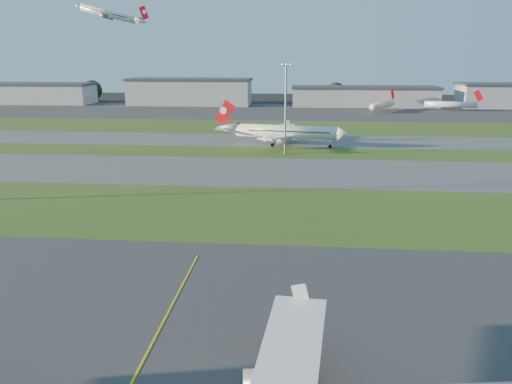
# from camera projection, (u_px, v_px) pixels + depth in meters

# --- Properties ---
(grass_strip_a) EXTENTS (300.00, 34.00, 0.01)m
(grass_strip_a) POSITION_uv_depth(u_px,v_px,m) (195.00, 209.00, 92.86)
(grass_strip_a) COLOR #34541C
(grass_strip_a) RESTS_ON ground
(taxiway_a) EXTENTS (300.00, 32.00, 0.01)m
(taxiway_a) POSITION_uv_depth(u_px,v_px,m) (222.00, 170.00, 124.57)
(taxiway_a) COLOR #515154
(taxiway_a) RESTS_ON ground
(grass_strip_b) EXTENTS (300.00, 18.00, 0.01)m
(grass_strip_b) POSITION_uv_depth(u_px,v_px,m) (235.00, 152.00, 148.60)
(grass_strip_b) COLOR #34541C
(grass_strip_b) RESTS_ON ground
(taxiway_b) EXTENTS (300.00, 26.00, 0.01)m
(taxiway_b) POSITION_uv_depth(u_px,v_px,m) (243.00, 140.00, 169.74)
(taxiway_b) COLOR #515154
(taxiway_b) RESTS_ON ground
(grass_strip_c) EXTENTS (300.00, 40.00, 0.01)m
(grass_strip_c) POSITION_uv_depth(u_px,v_px,m) (252.00, 127.00, 201.45)
(grass_strip_c) COLOR #34541C
(grass_strip_c) RESTS_ON ground
(apron_far) EXTENTS (400.00, 80.00, 0.01)m
(apron_far) POSITION_uv_depth(u_px,v_px,m) (263.00, 111.00, 259.11)
(apron_far) COLOR #333335
(apron_far) RESTS_ON ground
(airliner_taxiing) EXTENTS (39.88, 33.56, 12.52)m
(airliner_taxiing) POSITION_uv_depth(u_px,v_px,m) (285.00, 132.00, 157.64)
(airliner_taxiing) COLOR white
(airliner_taxiing) RESTS_ON ground
(airliner_departing) EXTENTS (34.64, 29.25, 10.82)m
(airliner_departing) POSITION_uv_depth(u_px,v_px,m) (109.00, 14.00, 255.11)
(airliner_departing) COLOR white
(mini_jet_near) EXTENTS (16.22, 25.41, 9.48)m
(mini_jet_near) POSITION_uv_depth(u_px,v_px,m) (383.00, 105.00, 256.32)
(mini_jet_near) COLOR white
(mini_jet_near) RESTS_ON ground
(mini_jet_far) EXTENTS (28.50, 7.29, 9.48)m
(mini_jet_far) POSITION_uv_depth(u_px,v_px,m) (451.00, 104.00, 259.24)
(mini_jet_far) COLOR white
(mini_jet_far) RESTS_ON ground
(light_mast_centre) EXTENTS (3.20, 0.70, 25.80)m
(light_mast_centre) POSITION_uv_depth(u_px,v_px,m) (286.00, 103.00, 141.51)
(light_mast_centre) COLOR gray
(light_mast_centre) RESTS_ON ground
(hangar_far_west) EXTENTS (91.80, 23.00, 12.20)m
(hangar_far_west) POSITION_uv_depth(u_px,v_px,m) (18.00, 93.00, 298.95)
(hangar_far_west) COLOR #A8AAB0
(hangar_far_west) RESTS_ON ground
(hangar_west) EXTENTS (71.40, 23.00, 15.20)m
(hangar_west) POSITION_uv_depth(u_px,v_px,m) (190.00, 92.00, 289.71)
(hangar_west) COLOR #A8AAB0
(hangar_west) RESTS_ON ground
(hangar_east) EXTENTS (81.60, 23.00, 11.20)m
(hangar_east) POSITION_uv_depth(u_px,v_px,m) (364.00, 96.00, 281.82)
(hangar_east) COLOR #A8AAB0
(hangar_east) RESTS_ON ground
(tree_west) EXTENTS (12.10, 12.10, 13.20)m
(tree_west) POSITION_uv_depth(u_px,v_px,m) (92.00, 90.00, 309.73)
(tree_west) COLOR black
(tree_west) RESTS_ON ground
(tree_mid_west) EXTENTS (9.90, 9.90, 10.80)m
(tree_mid_west) POSITION_uv_depth(u_px,v_px,m) (235.00, 94.00, 298.65)
(tree_mid_west) COLOR black
(tree_mid_west) RESTS_ON ground
(tree_mid_east) EXTENTS (11.55, 11.55, 12.60)m
(tree_mid_east) POSITION_uv_depth(u_px,v_px,m) (336.00, 92.00, 296.23)
(tree_mid_east) COLOR black
(tree_mid_east) RESTS_ON ground
(tree_east) EXTENTS (10.45, 10.45, 11.40)m
(tree_east) POSITION_uv_depth(u_px,v_px,m) (467.00, 94.00, 288.16)
(tree_east) COLOR black
(tree_east) RESTS_ON ground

